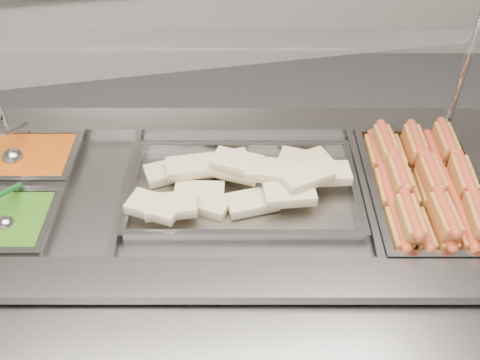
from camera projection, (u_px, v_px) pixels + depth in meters
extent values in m
cube|color=slate|center=(226.00, 279.00, 1.86)|extent=(1.83, 1.04, 0.83)
cube|color=gray|center=(221.00, 280.00, 1.32)|extent=(1.79, 0.48, 0.03)
cube|color=gray|center=(226.00, 122.00, 1.82)|extent=(1.79, 0.48, 0.03)
cube|color=black|center=(225.00, 215.00, 1.65)|extent=(1.63, 0.84, 0.02)
cube|color=gray|center=(364.00, 186.00, 1.57)|extent=(0.13, 0.54, 0.01)
cube|color=gray|center=(126.00, 186.00, 1.57)|extent=(0.13, 0.54, 0.01)
cube|color=gray|center=(219.00, 344.00, 1.23)|extent=(1.73, 0.57, 0.02)
cylinder|color=#BCBBC0|center=(465.00, 67.00, 1.65)|extent=(0.02, 0.02, 0.42)
cube|color=silver|center=(223.00, 39.00, 1.47)|extent=(1.60, 0.59, 0.08)
cube|color=#A64309|center=(31.00, 164.00, 1.69)|extent=(0.30, 0.26, 0.08)
cube|color=#145A0E|center=(2.00, 228.00, 1.49)|extent=(0.30, 0.26, 0.08)
cube|color=#9D6520|center=(398.00, 231.00, 1.45)|extent=(0.08, 0.15, 0.05)
cylinder|color=#D05025|center=(400.00, 226.00, 1.44)|extent=(0.06, 0.16, 0.03)
cube|color=#9D6520|center=(386.00, 190.00, 1.58)|extent=(0.08, 0.15, 0.05)
cylinder|color=#D05025|center=(387.00, 184.00, 1.56)|extent=(0.06, 0.16, 0.03)
cube|color=#9D6520|center=(375.00, 154.00, 1.70)|extent=(0.08, 0.15, 0.05)
cylinder|color=#D05025|center=(376.00, 149.00, 1.69)|extent=(0.06, 0.16, 0.03)
cube|color=#9D6520|center=(420.00, 232.00, 1.45)|extent=(0.07, 0.15, 0.05)
cylinder|color=#D05025|center=(422.00, 226.00, 1.44)|extent=(0.06, 0.16, 0.03)
cube|color=#9D6520|center=(406.00, 190.00, 1.58)|extent=(0.08, 0.15, 0.05)
cylinder|color=#D05025|center=(407.00, 184.00, 1.56)|extent=(0.06, 0.16, 0.03)
cube|color=#9D6520|center=(394.00, 154.00, 1.70)|extent=(0.08, 0.15, 0.05)
cylinder|color=#D05025|center=(395.00, 149.00, 1.69)|extent=(0.06, 0.16, 0.03)
cube|color=#9D6520|center=(442.00, 232.00, 1.45)|extent=(0.08, 0.15, 0.05)
cylinder|color=#D05025|center=(444.00, 226.00, 1.44)|extent=(0.06, 0.16, 0.03)
cube|color=#9D6520|center=(426.00, 190.00, 1.58)|extent=(0.08, 0.15, 0.05)
cylinder|color=#D05025|center=(428.00, 184.00, 1.56)|extent=(0.07, 0.16, 0.03)
cube|color=#9D6520|center=(412.00, 154.00, 1.70)|extent=(0.07, 0.15, 0.05)
cylinder|color=#D05025|center=(414.00, 149.00, 1.69)|extent=(0.06, 0.16, 0.03)
cube|color=#9D6520|center=(464.00, 231.00, 1.45)|extent=(0.08, 0.15, 0.05)
cylinder|color=#D05025|center=(466.00, 226.00, 1.44)|extent=(0.06, 0.16, 0.03)
cube|color=#9D6520|center=(446.00, 190.00, 1.58)|extent=(0.07, 0.15, 0.05)
cylinder|color=#D05025|center=(448.00, 184.00, 1.56)|extent=(0.06, 0.16, 0.03)
cube|color=#9D6520|center=(431.00, 154.00, 1.70)|extent=(0.08, 0.15, 0.05)
cylinder|color=#D05025|center=(433.00, 149.00, 1.69)|extent=(0.07, 0.16, 0.03)
cube|color=#9D6520|center=(466.00, 190.00, 1.58)|extent=(0.07, 0.15, 0.05)
cylinder|color=#D05025|center=(469.00, 184.00, 1.56)|extent=(0.06, 0.16, 0.03)
cube|color=#9D6520|center=(450.00, 154.00, 1.70)|extent=(0.07, 0.15, 0.05)
cylinder|color=#D05025|center=(452.00, 149.00, 1.69)|extent=(0.06, 0.16, 0.03)
cube|color=#9D6520|center=(410.00, 219.00, 1.42)|extent=(0.08, 0.15, 0.05)
cylinder|color=#D05025|center=(411.00, 213.00, 1.41)|extent=(0.06, 0.16, 0.03)
cube|color=#9D6520|center=(399.00, 175.00, 1.55)|extent=(0.08, 0.15, 0.05)
cylinder|color=#D05025|center=(401.00, 170.00, 1.54)|extent=(0.06, 0.16, 0.03)
cube|color=#9D6520|center=(386.00, 144.00, 1.66)|extent=(0.07, 0.15, 0.05)
cylinder|color=#D05025|center=(387.00, 139.00, 1.64)|extent=(0.05, 0.16, 0.03)
cube|color=#9D6520|center=(444.00, 217.00, 1.42)|extent=(0.07, 0.15, 0.05)
cylinder|color=#D05025|center=(447.00, 211.00, 1.41)|extent=(0.06, 0.16, 0.03)
cube|color=#9D6520|center=(431.00, 175.00, 1.55)|extent=(0.08, 0.15, 0.05)
cylinder|color=#D05025|center=(433.00, 170.00, 1.53)|extent=(0.06, 0.16, 0.03)
cube|color=#9D6520|center=(415.00, 144.00, 1.66)|extent=(0.08, 0.15, 0.05)
cylinder|color=#D05025|center=(416.00, 139.00, 1.64)|extent=(0.06, 0.16, 0.03)
cube|color=#9D6520|center=(478.00, 217.00, 1.43)|extent=(0.09, 0.15, 0.05)
cube|color=#9D6520|center=(463.00, 177.00, 1.54)|extent=(0.09, 0.15, 0.05)
cylinder|color=#D05025|center=(465.00, 171.00, 1.53)|extent=(0.07, 0.16, 0.03)
cube|color=#9D6520|center=(446.00, 142.00, 1.67)|extent=(0.08, 0.15, 0.05)
cylinder|color=#D05025|center=(448.00, 136.00, 1.65)|extent=(0.07, 0.16, 0.03)
cube|color=#D1B78C|center=(204.00, 202.00, 1.53)|extent=(0.16, 0.15, 0.03)
cube|color=#D1B78C|center=(307.00, 163.00, 1.66)|extent=(0.16, 0.11, 0.03)
cube|color=#D1B78C|center=(225.00, 162.00, 1.65)|extent=(0.15, 0.09, 0.03)
cube|color=#D1B78C|center=(196.00, 170.00, 1.62)|extent=(0.16, 0.11, 0.03)
cube|color=#D1B78C|center=(302.00, 161.00, 1.66)|extent=(0.16, 0.14, 0.03)
cube|color=#D1B78C|center=(252.00, 202.00, 1.52)|extent=(0.15, 0.09, 0.03)
cube|color=#D1B78C|center=(169.00, 172.00, 1.62)|extent=(0.15, 0.10, 0.03)
cube|color=#D1B78C|center=(199.00, 194.00, 1.55)|extent=(0.16, 0.11, 0.03)
cube|color=#D1B78C|center=(236.00, 169.00, 1.58)|extent=(0.16, 0.14, 0.03)
cube|color=#D1B78C|center=(191.00, 167.00, 1.59)|extent=(0.14, 0.08, 0.03)
cube|color=#D1B78C|center=(290.00, 194.00, 1.50)|extent=(0.15, 0.10, 0.03)
cube|color=#D1B78C|center=(154.00, 207.00, 1.46)|extent=(0.16, 0.14, 0.03)
cube|color=#D1B78C|center=(171.00, 206.00, 1.47)|extent=(0.15, 0.09, 0.03)
cube|color=#D1B78C|center=(326.00, 174.00, 1.57)|extent=(0.15, 0.10, 0.03)
cube|color=#D1B78C|center=(270.00, 170.00, 1.54)|extent=(0.16, 0.12, 0.03)
cube|color=#D1B78C|center=(307.00, 176.00, 1.52)|extent=(0.16, 0.12, 0.03)
cube|color=#D1B78C|center=(237.00, 163.00, 1.56)|extent=(0.16, 0.14, 0.03)
sphere|color=#A2A2A6|center=(13.00, 158.00, 1.65)|extent=(0.07, 0.07, 0.07)
cylinder|color=#A2A2A6|center=(16.00, 129.00, 1.67)|extent=(0.04, 0.16, 0.08)
sphere|color=#A2A2A6|center=(6.00, 225.00, 1.45)|extent=(0.05, 0.05, 0.05)
cylinder|color=#126820|center=(9.00, 190.00, 1.47)|extent=(0.04, 0.14, 0.09)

